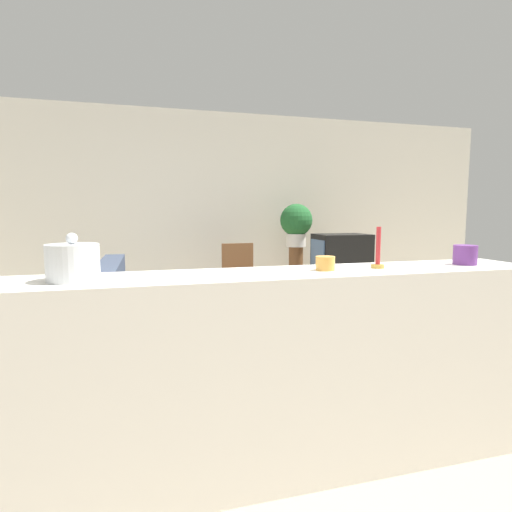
{
  "coord_description": "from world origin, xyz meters",
  "views": [
    {
      "loc": [
        -0.68,
        -2.15,
        1.32
      ],
      "look_at": [
        0.47,
        2.05,
        0.85
      ],
      "focal_mm": 28.0,
      "sensor_mm": 36.0,
      "label": 1
    }
  ],
  "objects_px": {
    "couch": "(143,329)",
    "potted_plant": "(296,223)",
    "television": "(341,257)",
    "wooden_chair": "(240,280)",
    "decorative_bowl": "(73,262)"
  },
  "relations": [
    {
      "from": "television",
      "to": "wooden_chair",
      "type": "xyz_separation_m",
      "value": [
        -1.23,
        0.26,
        -0.28
      ]
    },
    {
      "from": "couch",
      "to": "decorative_bowl",
      "type": "height_order",
      "value": "decorative_bowl"
    },
    {
      "from": "television",
      "to": "decorative_bowl",
      "type": "relative_size",
      "value": 2.96
    },
    {
      "from": "television",
      "to": "potted_plant",
      "type": "relative_size",
      "value": 1.14
    },
    {
      "from": "couch",
      "to": "decorative_bowl",
      "type": "bearing_deg",
      "value": -98.2
    },
    {
      "from": "wooden_chair",
      "to": "couch",
      "type": "bearing_deg",
      "value": -135.11
    },
    {
      "from": "television",
      "to": "potted_plant",
      "type": "height_order",
      "value": "potted_plant"
    },
    {
      "from": "decorative_bowl",
      "to": "potted_plant",
      "type": "bearing_deg",
      "value": 54.6
    },
    {
      "from": "couch",
      "to": "wooden_chair",
      "type": "bearing_deg",
      "value": 44.89
    },
    {
      "from": "couch",
      "to": "television",
      "type": "relative_size",
      "value": 3.19
    },
    {
      "from": "wooden_chair",
      "to": "potted_plant",
      "type": "height_order",
      "value": "potted_plant"
    },
    {
      "from": "wooden_chair",
      "to": "decorative_bowl",
      "type": "height_order",
      "value": "decorative_bowl"
    },
    {
      "from": "television",
      "to": "decorative_bowl",
      "type": "xyz_separation_m",
      "value": [
        -2.61,
        -2.6,
        0.33
      ]
    },
    {
      "from": "couch",
      "to": "decorative_bowl",
      "type": "distance_m",
      "value": 1.92
    },
    {
      "from": "couch",
      "to": "potted_plant",
      "type": "distance_m",
      "value": 2.58
    }
  ]
}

